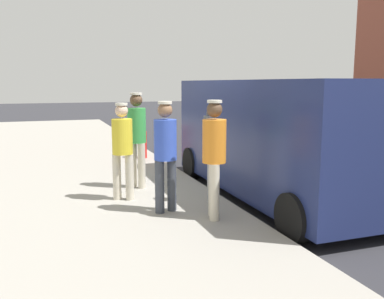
# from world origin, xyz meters

# --- Properties ---
(ground_plane) EXTENTS (80.00, 80.00, 0.00)m
(ground_plane) POSITION_xyz_m (0.00, 0.00, 0.00)
(ground_plane) COLOR #2D2D33
(sidewalk_slab) EXTENTS (5.00, 32.00, 0.15)m
(sidewalk_slab) POSITION_xyz_m (3.50, 0.00, 0.07)
(sidewalk_slab) COLOR #9E998E
(sidewalk_slab) RESTS_ON ground
(parking_meter_near) EXTENTS (0.14, 0.18, 1.52)m
(parking_meter_near) POSITION_xyz_m (1.35, 0.89, 1.18)
(parking_meter_near) COLOR gray
(parking_meter_near) RESTS_ON sidewalk_slab
(pedestrian_in_orange) EXTENTS (0.34, 0.35, 1.71)m
(pedestrian_in_orange) POSITION_xyz_m (1.59, 1.66, 1.13)
(pedestrian_in_orange) COLOR beige
(pedestrian_in_orange) RESTS_ON sidewalk_slab
(pedestrian_in_yellow) EXTENTS (0.34, 0.34, 1.63)m
(pedestrian_in_yellow) POSITION_xyz_m (2.65, 0.24, 1.08)
(pedestrian_in_yellow) COLOR beige
(pedestrian_in_yellow) RESTS_ON sidewalk_slab
(pedestrian_in_green) EXTENTS (0.34, 0.34, 1.77)m
(pedestrian_in_green) POSITION_xyz_m (2.24, -0.51, 1.17)
(pedestrian_in_green) COLOR beige
(pedestrian_in_green) RESTS_ON sidewalk_slab
(pedestrian_in_blue) EXTENTS (0.35, 0.34, 1.68)m
(pedestrian_in_blue) POSITION_xyz_m (2.16, 1.13, 1.11)
(pedestrian_in_blue) COLOR #383D47
(pedestrian_in_blue) RESTS_ON sidewalk_slab
(parked_van) EXTENTS (2.14, 5.21, 2.15)m
(parked_van) POSITION_xyz_m (-0.15, 0.52, 1.15)
(parked_van) COLOR navy
(parked_van) RESTS_ON ground
(fire_hydrant) EXTENTS (0.24, 0.24, 0.86)m
(fire_hydrant) POSITION_xyz_m (1.45, -3.59, 0.57)
(fire_hydrant) COLOR red
(fire_hydrant) RESTS_ON sidewalk_slab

